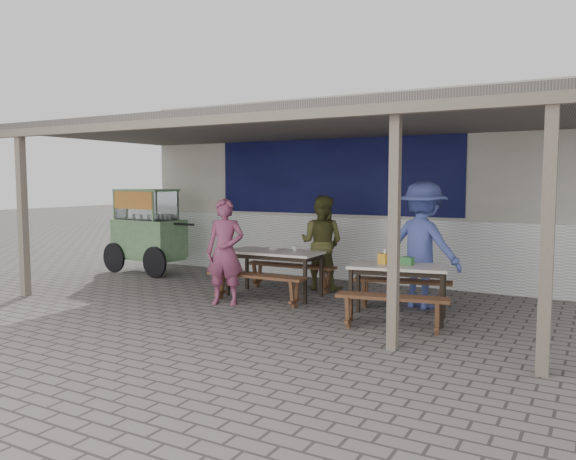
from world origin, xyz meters
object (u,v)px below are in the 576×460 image
(bench_left_street, at_px, (256,281))
(bench_right_wall, at_px, (403,287))
(tissue_box, at_px, (385,258))
(bench_left_wall, at_px, (291,270))
(bench_right_street, at_px, (392,305))
(donation_box, at_px, (407,261))
(condiment_jar, at_px, (295,248))
(table_left, at_px, (274,255))
(condiment_bowl, at_px, (274,249))
(table_right, at_px, (398,271))
(patron_wall_side, at_px, (322,243))
(patron_right_table, at_px, (423,245))
(vendor_cart, at_px, (148,227))
(patron_street_side, at_px, (225,252))

(bench_left_street, relative_size, bench_right_wall, 1.14)
(bench_right_wall, distance_m, tissue_box, 0.73)
(bench_left_wall, bearing_deg, bench_right_street, -37.39)
(donation_box, relative_size, condiment_jar, 2.05)
(table_left, xyz_separation_m, condiment_bowl, (-0.06, 0.08, 0.10))
(bench_right_street, bearing_deg, condiment_bowl, 142.27)
(table_right, relative_size, condiment_jar, 17.87)
(patron_wall_side, height_order, condiment_bowl, patron_wall_side)
(condiment_bowl, bearing_deg, condiment_jar, 23.24)
(table_left, xyz_separation_m, table_right, (2.26, -0.52, -0.01))
(table_left, height_order, bench_right_wall, table_left)
(tissue_box, bearing_deg, bench_left_street, -176.16)
(table_left, distance_m, bench_left_street, 0.68)
(table_left, height_order, condiment_jar, condiment_jar)
(patron_right_table, relative_size, condiment_jar, 23.79)
(bench_left_street, height_order, bench_right_street, same)
(table_left, height_order, patron_right_table, patron_right_table)
(bench_right_wall, distance_m, donation_box, 0.72)
(bench_left_street, xyz_separation_m, condiment_jar, (0.24, 0.81, 0.45))
(tissue_box, bearing_deg, table_left, 167.48)
(table_left, height_order, table_right, same)
(table_left, bearing_deg, donation_box, -12.29)
(vendor_cart, xyz_separation_m, donation_box, (5.87, -1.24, -0.13))
(bench_left_wall, distance_m, patron_right_table, 2.44)
(bench_left_wall, height_order, tissue_box, tissue_box)
(table_left, bearing_deg, patron_wall_side, 63.58)
(patron_wall_side, relative_size, tissue_box, 11.85)
(bench_left_street, distance_m, bench_right_wall, 2.22)
(table_left, xyz_separation_m, condiment_jar, (0.26, 0.22, 0.12))
(patron_wall_side, bearing_deg, table_left, 63.17)
(table_left, height_order, donation_box, donation_box)
(donation_box, xyz_separation_m, condiment_jar, (-2.10, 0.65, -0.01))
(bench_right_wall, xyz_separation_m, patron_right_table, (0.20, 0.30, 0.60))
(patron_street_side, bearing_deg, condiment_bowl, 55.39)
(bench_right_street, bearing_deg, bench_left_wall, 133.05)
(bench_right_wall, xyz_separation_m, patron_street_side, (-2.48, -0.96, 0.48))
(table_left, height_order, condiment_bowl, condiment_bowl)
(bench_right_street, xyz_separation_m, bench_right_wall, (-0.25, 1.19, 0.00))
(table_left, xyz_separation_m, patron_wall_side, (0.42, 0.92, 0.14))
(bench_left_street, height_order, bench_left_wall, same)
(patron_street_side, bearing_deg, bench_left_wall, 59.63)
(vendor_cart, bearing_deg, donation_box, -7.45)
(table_right, bearing_deg, tissue_box, 152.03)
(table_right, height_order, patron_wall_side, patron_wall_side)
(table_right, distance_m, patron_wall_side, 2.34)
(bench_right_street, relative_size, tissue_box, 10.38)
(bench_left_wall, bearing_deg, table_left, -90.00)
(table_right, bearing_deg, vendor_cart, 155.38)
(bench_left_wall, height_order, vendor_cart, vendor_cart)
(bench_left_street, xyz_separation_m, vendor_cart, (-3.54, 1.41, 0.59))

